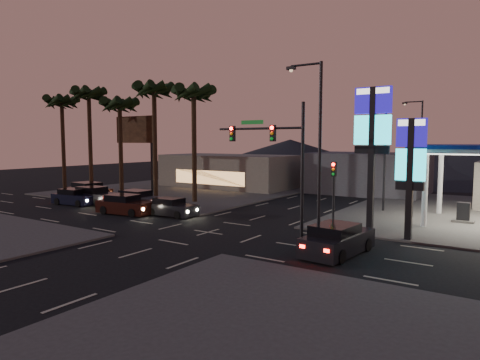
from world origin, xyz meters
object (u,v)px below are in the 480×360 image
Objects in this scene: car_lane_b_front at (138,200)px; car_lane_b_rear at (89,192)px; pylon_sign_short at (411,160)px; car_lane_a_front at (171,208)px; traffic_signal_mast at (276,149)px; car_lane_a_mid at (125,205)px; car_lane_b_mid at (94,196)px; pylon_sign_tall at (372,130)px; suv_station at (337,240)px; car_lane_a_rear at (75,197)px.

car_lane_b_front is 0.90× the size of car_lane_b_rear.
car_lane_a_front is at bearing -175.53° from pylon_sign_short.
traffic_signal_mast is 15.44m from car_lane_b_front.
traffic_signal_mast is at bearing 1.14° from car_lane_a_mid.
traffic_signal_mast is 23.51m from car_lane_b_rear.
car_lane_b_front is 5.38m from car_lane_b_mid.
car_lane_a_front is 0.88× the size of car_lane_b_front.
traffic_signal_mast is at bearing -143.48° from pylon_sign_tall.
car_lane_a_front is 0.87× the size of car_lane_a_mid.
car_lane_a_mid is (-3.55, -1.44, 0.08)m from car_lane_a_front.
suv_station is (18.27, -2.21, 0.03)m from car_lane_a_mid.
pylon_sign_tall is 1.88× the size of car_lane_b_front.
pylon_sign_short reaches higher than car_lane_b_rear.
traffic_signal_mast is 1.64× the size of car_lane_b_mid.
car_lane_b_rear reaches higher than car_lane_b_front.
suv_station is (-2.34, -4.99, -3.92)m from pylon_sign_short.
pylon_sign_tall is at bearing 3.84° from car_lane_b_front.
car_lane_b_rear is (-22.83, 3.46, -4.45)m from traffic_signal_mast.
car_lane_a_front is at bearing -9.94° from car_lane_b_rear.
traffic_signal_mast reaches higher than car_lane_b_mid.
car_lane_a_rear is (-11.13, -0.62, 0.04)m from car_lane_a_front.
car_lane_b_rear reaches higher than car_lane_a_front.
car_lane_b_front is 0.98× the size of suv_station.
car_lane_b_front is at bearing -179.22° from pylon_sign_short.
car_lane_a_mid is (-13.37, -0.27, -4.52)m from traffic_signal_mast.
car_lane_b_rear is (-8.23, 1.24, 0.06)m from car_lane_b_front.
pylon_sign_tall is at bearing 11.79° from car_lane_a_mid.
car_lane_a_rear is 1.61m from car_lane_b_mid.
traffic_signal_mast is 1.77× the size of car_lane_a_rear.
pylon_sign_short is at bearing 19.13° from traffic_signal_mast.
pylon_sign_short is at bearing 4.47° from car_lane_a_front.
car_lane_b_rear is (-30.07, 0.95, -3.88)m from pylon_sign_short.
car_lane_a_mid is at bearing -168.21° from pylon_sign_tall.
car_lane_a_mid is 6.93m from car_lane_b_mid.
pylon_sign_tall is 1.83× the size of suv_station.
pylon_sign_tall is 1.29× the size of pylon_sign_short.
car_lane_a_mid is 1.07× the size of car_lane_a_rear.
car_lane_a_front is 0.86× the size of suv_station.
car_lane_a_rear is 0.93× the size of car_lane_b_mid.
pylon_sign_tall is 26.48m from car_lane_a_rear.
suv_station is at bearing -12.08° from car_lane_b_rear.
pylon_sign_short is (2.50, -1.00, -1.74)m from pylon_sign_tall.
pylon_sign_short reaches higher than car_lane_b_front.
car_lane_a_front is at bearing 22.12° from car_lane_a_mid.
traffic_signal_mast reaches higher than car_lane_a_rear.
pylon_sign_tall is 1.85× the size of car_lane_b_mid.
car_lane_a_front is at bearing -170.89° from pylon_sign_tall.
suv_station is at bearing -9.86° from car_lane_b_mid.
pylon_sign_tall is at bearing 0.11° from car_lane_b_rear.
car_lane_b_mid is at bearing -176.09° from car_lane_b_front.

